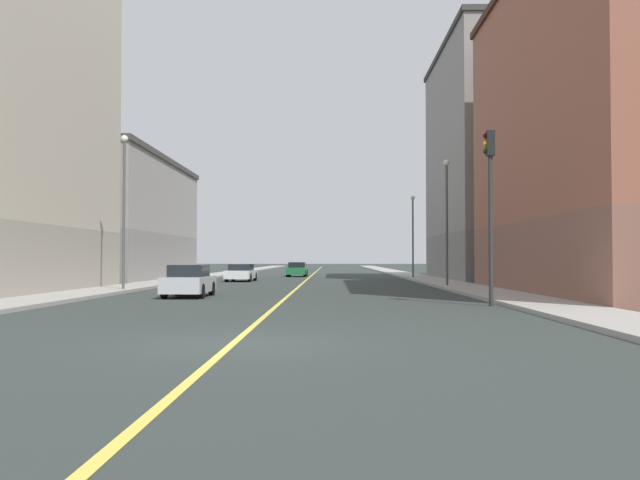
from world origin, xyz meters
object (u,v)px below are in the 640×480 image
object	(u,v)px
car_silver	(189,282)
building_right_midblock	(95,219)
car_white	(241,273)
car_green	(297,270)
traffic_light_left_near	(490,193)
street_lamp_right_near	(124,197)
building_left_mid	(517,163)
street_lamp_left_far	(413,227)
street_lamp_left_near	(447,209)

from	to	relation	value
car_silver	building_right_midblock	bearing A→B (deg)	118.28
building_right_midblock	car_white	xyz separation A→B (m)	(12.04, -3.04, -4.18)
car_white	car_green	size ratio (longest dim) A/B	1.05
traffic_light_left_near	car_silver	bearing A→B (deg)	155.21
street_lamp_right_near	car_green	world-z (taller)	street_lamp_right_near
building_right_midblock	car_silver	bearing A→B (deg)	-61.72
building_left_mid	building_right_midblock	world-z (taller)	building_left_mid
building_left_mid	street_lamp_left_far	bearing A→B (deg)	170.87
car_green	building_left_mid	bearing A→B (deg)	-27.17
street_lamp_right_near	car_silver	bearing A→B (deg)	-46.00
building_right_midblock	car_silver	size ratio (longest dim) A/B	5.37
building_right_midblock	car_green	size ratio (longest dim) A/B	5.49
car_green	car_silver	distance (m)	33.43
building_right_midblock	street_lamp_right_near	bearing A→B (deg)	-66.45
car_silver	car_green	bearing A→B (deg)	84.72
street_lamp_right_near	car_silver	world-z (taller)	street_lamp_right_near
car_white	street_lamp_right_near	bearing A→B (deg)	-104.04
car_white	car_green	distance (m)	13.66
building_right_midblock	street_lamp_left_far	distance (m)	25.50
street_lamp_left_far	car_silver	bearing A→B (deg)	-117.08
building_left_mid	street_lamp_left_near	xyz separation A→B (m)	(-8.13, -14.75, -4.79)
building_left_mid	street_lamp_left_near	size ratio (longest dim) A/B	2.56
building_left_mid	building_right_midblock	bearing A→B (deg)	-178.42
street_lamp_right_near	building_right_midblock	bearing A→B (deg)	113.55
building_left_mid	street_lamp_left_near	world-z (taller)	building_left_mid
street_lamp_left_near	car_white	bearing A→B (deg)	141.10
street_lamp_left_far	car_green	distance (m)	13.18
street_lamp_left_near	car_silver	xyz separation A→B (m)	(-12.96, -9.30, -3.87)
building_right_midblock	traffic_light_left_near	size ratio (longest dim) A/B	3.48
building_left_mid	building_right_midblock	distance (m)	33.85
car_silver	building_left_mid	bearing A→B (deg)	48.74
building_right_midblock	street_lamp_left_far	xyz separation A→B (m)	(25.40, 2.23, -0.56)
building_right_midblock	street_lamp_right_near	xyz separation A→B (m)	(8.13, -18.66, 0.05)
building_left_mid	car_silver	world-z (taller)	building_left_mid
car_green	street_lamp_left_near	bearing A→B (deg)	-67.61
street_lamp_left_near	street_lamp_left_far	distance (m)	16.06
building_left_mid	car_green	xyz separation A→B (m)	(-18.02, 9.25, -8.68)
building_right_midblock	traffic_light_left_near	xyz separation A→B (m)	(24.38, -28.63, -0.77)
traffic_light_left_near	street_lamp_left_far	distance (m)	30.89
street_lamp_right_near	car_white	xyz separation A→B (m)	(3.91, 15.62, -4.23)
car_green	street_lamp_right_near	bearing A→B (deg)	-104.36
building_right_midblock	traffic_light_left_near	distance (m)	37.62
building_left_mid	street_lamp_left_far	size ratio (longest dim) A/B	2.78
traffic_light_left_near	car_green	size ratio (longest dim) A/B	1.58
building_left_mid	street_lamp_left_near	bearing A→B (deg)	-118.88
street_lamp_left_far	car_white	xyz separation A→B (m)	(-13.36, -5.27, -3.62)
building_right_midblock	street_lamp_left_near	xyz separation A→B (m)	(25.40, -13.82, -0.26)
street_lamp_right_near	car_white	world-z (taller)	street_lamp_right_near
building_left_mid	traffic_light_left_near	distance (m)	31.39
traffic_light_left_near	street_lamp_right_near	distance (m)	19.08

